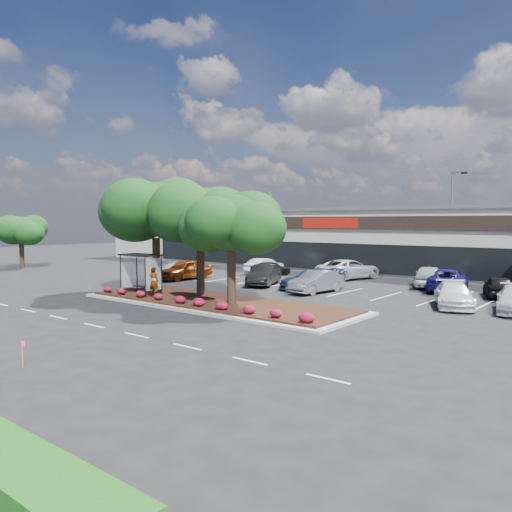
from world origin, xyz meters
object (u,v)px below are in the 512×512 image
Objects in this scene: light_pole at (452,232)px; survey_stake at (23,351)px; car_1 at (185,269)px; car_0 at (174,269)px.

light_pole is 9.90× the size of survey_stake.
car_1 is (-14.71, 21.20, 0.26)m from survey_stake.
car_0 is at bearing 127.78° from survey_stake.
survey_stake is (-3.04, -35.29, -3.44)m from light_pole.
light_pole is 22.88m from car_1.
car_0 is 0.78× the size of car_1.
survey_stake is at bearing -61.10° from car_0.
car_1 is (2.46, -0.96, 0.19)m from car_0.
light_pole reaches higher than survey_stake.
survey_stake is 0.18× the size of car_1.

